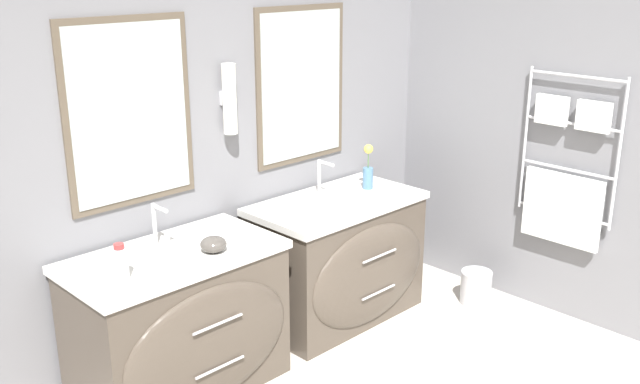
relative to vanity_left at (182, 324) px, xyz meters
name	(u,v)px	position (x,y,z in m)	size (l,w,h in m)	color
wall_back	(180,134)	(0.32, 0.39, 0.90)	(5.53, 0.16, 2.60)	slate
wall_right	(570,118)	(2.31, -0.89, 0.89)	(0.13, 4.43, 2.60)	slate
vanity_left	(182,324)	(0.00, 0.00, 0.00)	(1.10, 0.67, 0.80)	#4C4238
vanity_right	(341,260)	(1.20, 0.00, 0.00)	(1.10, 0.67, 0.80)	#4C4238
faucet_left	(156,225)	(0.00, 0.18, 0.51)	(0.17, 0.14, 0.23)	silver
faucet_right	(321,178)	(1.20, 0.18, 0.51)	(0.17, 0.14, 0.23)	silver
toiletry_bottle	(120,263)	(-0.35, -0.06, 0.48)	(0.07, 0.07, 0.18)	silver
amenity_bowl	(213,244)	(0.16, -0.10, 0.43)	(0.14, 0.14, 0.08)	#4C4742
flower_vase	(368,171)	(1.51, 0.06, 0.51)	(0.07, 0.07, 0.30)	teal
soap_dish	(325,215)	(0.92, -0.13, 0.41)	(0.08, 0.06, 0.04)	white
waste_bin	(476,286)	(2.00, -0.50, -0.28)	(0.21, 0.21, 0.23)	#B7B7BC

